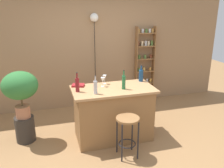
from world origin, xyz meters
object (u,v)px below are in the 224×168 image
(spice_shelf, at_px, (145,64))
(bottle_sauce_amber, at_px, (77,85))
(pendant_globe_light, at_px, (94,20))
(potted_plant, at_px, (20,88))
(plant_stool, at_px, (25,129))
(cookbook, at_px, (78,85))
(bottle_spirits_clear, at_px, (95,87))
(bottle_soda_blue, at_px, (141,75))
(bottle_wine_red, at_px, (124,82))
(wine_glass_left, at_px, (105,78))
(bar_stool, at_px, (128,127))
(wine_glass_center, at_px, (103,80))

(spice_shelf, relative_size, bottle_sauce_amber, 5.57)
(spice_shelf, xyz_separation_m, pendant_globe_light, (-1.21, 0.04, 1.06))
(potted_plant, bearing_deg, plant_stool, 90.00)
(spice_shelf, xyz_separation_m, bottle_sauce_amber, (-1.84, -1.51, 0.13))
(cookbook, bearing_deg, spice_shelf, 52.53)
(bottle_spirits_clear, height_order, bottle_sauce_amber, bottle_sauce_amber)
(bottle_soda_blue, xyz_separation_m, cookbook, (-1.17, 0.03, -0.10))
(plant_stool, height_order, bottle_wine_red, bottle_wine_red)
(bottle_soda_blue, distance_m, cookbook, 1.17)
(spice_shelf, height_order, pendant_globe_light, pendant_globe_light)
(potted_plant, relative_size, bottle_soda_blue, 2.66)
(potted_plant, bearing_deg, pendant_globe_light, 38.58)
(bottle_spirits_clear, bearing_deg, wine_glass_left, 59.69)
(bottle_spirits_clear, bearing_deg, bottle_sauce_amber, 145.91)
(bar_stool, distance_m, plant_stool, 1.85)
(wine_glass_left, height_order, pendant_globe_light, pendant_globe_light)
(bottle_spirits_clear, bearing_deg, spice_shelf, 46.96)
(wine_glass_left, bearing_deg, spice_shelf, 43.24)
(bar_stool, height_order, wine_glass_left, wine_glass_left)
(potted_plant, height_order, pendant_globe_light, pendant_globe_light)
(bar_stool, relative_size, potted_plant, 0.82)
(wine_glass_left, bearing_deg, plant_stool, 178.46)
(bottle_wine_red, bearing_deg, bar_stool, -101.24)
(bottle_soda_blue, bearing_deg, bottle_wine_red, -143.78)
(bottle_wine_red, xyz_separation_m, bottle_soda_blue, (0.45, 0.33, -0.01))
(spice_shelf, bearing_deg, plant_stool, -156.56)
(bar_stool, relative_size, wine_glass_left, 4.09)
(bar_stool, relative_size, cookbook, 3.19)
(bottle_spirits_clear, height_order, cookbook, bottle_spirits_clear)
(plant_stool, bearing_deg, wine_glass_left, -1.54)
(bottle_wine_red, xyz_separation_m, wine_glass_left, (-0.24, 0.36, -0.01))
(plant_stool, height_order, pendant_globe_light, pendant_globe_light)
(wine_glass_left, bearing_deg, bottle_wine_red, -56.32)
(bar_stool, xyz_separation_m, pendant_globe_light, (-0.04, 2.15, 1.49))
(spice_shelf, relative_size, cookbook, 8.70)
(bottle_spirits_clear, xyz_separation_m, wine_glass_center, (0.20, 0.32, 0.00))
(potted_plant, xyz_separation_m, bottle_soda_blue, (2.13, -0.07, 0.06))
(bottle_spirits_clear, bearing_deg, potted_plant, 157.15)
(bar_stool, distance_m, bottle_sauce_amber, 1.06)
(bottle_sauce_amber, relative_size, bottle_soda_blue, 1.06)
(bar_stool, height_order, spice_shelf, spice_shelf)
(plant_stool, distance_m, wine_glass_center, 1.62)
(spice_shelf, height_order, wine_glass_center, spice_shelf)
(potted_plant, bearing_deg, bottle_spirits_clear, -22.85)
(wine_glass_center, bearing_deg, bottle_soda_blue, 7.75)
(potted_plant, bearing_deg, bottle_soda_blue, -1.86)
(bar_stool, relative_size, plant_stool, 1.47)
(bar_stool, bearing_deg, cookbook, 124.99)
(plant_stool, height_order, bottle_soda_blue, bottle_soda_blue)
(bar_stool, height_order, wine_glass_center, wine_glass_center)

